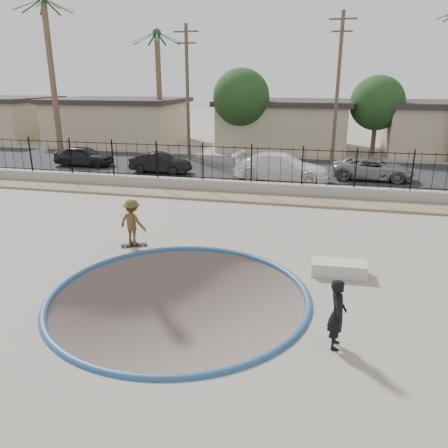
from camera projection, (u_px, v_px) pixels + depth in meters
ground at (256, 205)px, 24.05m from camera, size 120.00×120.00×2.20m
bowl_pit at (179, 296)px, 11.68m from camera, size 6.84×6.84×1.80m
coping_ring at (179, 296)px, 11.68m from camera, size 7.04×7.04×0.20m
rock_strip at (247, 198)px, 21.09m from camera, size 42.00×1.60×0.11m
retaining_wall at (251, 188)px, 22.03m from camera, size 42.00×0.45×0.60m
fence at (251, 164)px, 21.65m from camera, size 40.00×0.04×1.80m
street at (268, 168)px, 28.31m from camera, size 90.00×8.00×0.04m
house_west at (119, 120)px, 39.70m from camera, size 11.60×8.60×3.90m
house_center at (284, 124)px, 36.48m from camera, size 10.60×8.60×3.90m
palm_left at (48, 44)px, 32.24m from camera, size 2.30×2.30×11.30m
palm_mid at (158, 64)px, 34.83m from camera, size 2.30×2.30×9.30m
utility_pole_left at (188, 92)px, 29.97m from camera, size 1.70×0.24×9.00m
utility_pole_mid at (338, 88)px, 27.74m from camera, size 1.70×0.24×9.50m
street_tree_left at (241, 97)px, 33.19m from camera, size 4.32×4.32×6.36m
street_tree_mid at (377, 103)px, 32.07m from camera, size 3.96×3.96×5.83m
skater at (133, 225)px, 14.90m from camera, size 1.13×0.80×1.58m
skateboard at (134, 245)px, 15.13m from camera, size 0.90×0.57×0.08m
videographer at (337, 314)px, 9.24m from camera, size 0.38×0.58×1.58m
concrete_ledge at (339, 268)px, 12.91m from camera, size 1.63×0.77×0.40m
car_a at (84, 156)px, 28.83m from camera, size 3.91×1.69×1.32m
car_b at (160, 163)px, 26.70m from camera, size 3.77×1.48×1.22m
car_c at (282, 167)px, 24.47m from camera, size 5.58×2.70×1.56m
car_d at (373, 169)px, 24.92m from camera, size 4.59×2.32×1.25m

